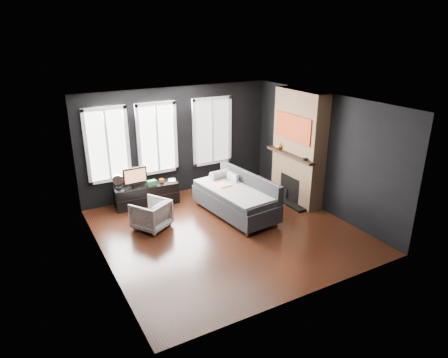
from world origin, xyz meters
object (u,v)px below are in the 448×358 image
armchair (151,213)px  mug (162,180)px  book (168,176)px  monitor (135,176)px  sofa (235,196)px  mantel_vase (279,146)px  media_console (147,195)px

armchair → mug: armchair is taller
armchair → book: size_ratio=2.94×
armchair → monitor: monitor is taller
sofa → monitor: 2.39m
mantel_vase → monitor: bearing=161.8°
armchair → media_console: 1.24m
monitor → mantel_vase: 3.53m
media_console → monitor: monitor is taller
monitor → book: (0.80, -0.05, -0.14)m
armchair → monitor: bearing=-124.9°
armchair → media_console: (0.31, 1.20, -0.08)m
armchair → mug: (0.69, 1.15, 0.24)m
media_console → mug: 0.50m
sofa → mug: (-1.19, 1.45, 0.12)m
sofa → book: size_ratio=9.22×
mug → mantel_vase: mantel_vase is taller
sofa → armchair: sofa is taller
monitor → book: 0.82m
media_console → mug: (0.38, -0.05, 0.32)m
book → mantel_vase: (2.51, -1.04, 0.68)m
armchair → monitor: (0.07, 1.24, 0.43)m
mug → armchair: bearing=-120.9°
media_console → mantel_vase: 3.42m
sofa → monitor: size_ratio=3.71×
monitor → mug: 0.65m
media_console → book: bearing=3.1°
monitor → mantel_vase: size_ratio=3.43×
sofa → media_console: 2.18m
media_console → monitor: size_ratio=2.59×
book → mantel_vase: 2.80m
monitor → armchair: bearing=-95.2°
mug → sofa: bearing=-50.4°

